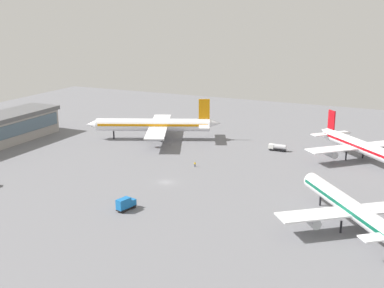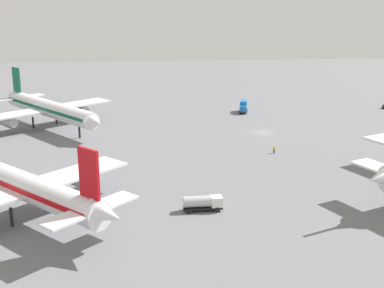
{
  "view_description": "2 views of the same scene",
  "coord_description": "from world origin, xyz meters",
  "px_view_note": "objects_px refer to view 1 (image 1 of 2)",
  "views": [
    {
      "loc": [
        126.37,
        66.93,
        50.1
      ],
      "look_at": [
        -25.61,
        -3.33,
        5.12
      ],
      "focal_mm": 47.49,
      "sensor_mm": 36.0,
      "label": 1
    },
    {
      "loc": [
        -126.46,
        30.1,
        34.19
      ],
      "look_at": [
        -18.81,
        19.76,
        2.99
      ],
      "focal_mm": 49.83,
      "sensor_mm": 36.0,
      "label": 2
    }
  ],
  "objects_px": {
    "airplane_taxiing": "(350,207)",
    "fuel_truck": "(277,147)",
    "airplane_at_gate": "(154,125)",
    "ground_crew_worker": "(195,164)",
    "catering_truck": "(126,204)",
    "airplane_distant": "(360,146)"
  },
  "relations": [
    {
      "from": "airplane_taxiing",
      "to": "fuel_truck",
      "type": "bearing_deg",
      "value": -8.61
    },
    {
      "from": "airplane_taxiing",
      "to": "fuel_truck",
      "type": "xyz_separation_m",
      "value": [
        -57.61,
        -33.18,
        -3.68
      ]
    },
    {
      "from": "catering_truck",
      "to": "airplane_at_gate",
      "type": "bearing_deg",
      "value": 36.5
    },
    {
      "from": "airplane_taxiing",
      "to": "airplane_distant",
      "type": "relative_size",
      "value": 1.03
    },
    {
      "from": "ground_crew_worker",
      "to": "airplane_at_gate",
      "type": "bearing_deg",
      "value": 55.02
    },
    {
      "from": "airplane_taxiing",
      "to": "airplane_at_gate",
      "type": "bearing_deg",
      "value": 18.2
    },
    {
      "from": "airplane_distant",
      "to": "ground_crew_worker",
      "type": "distance_m",
      "value": 56.09
    },
    {
      "from": "airplane_at_gate",
      "to": "fuel_truck",
      "type": "height_order",
      "value": "airplane_at_gate"
    },
    {
      "from": "fuel_truck",
      "to": "airplane_taxiing",
      "type": "bearing_deg",
      "value": 118.56
    },
    {
      "from": "catering_truck",
      "to": "airplane_distant",
      "type": "bearing_deg",
      "value": -21.42
    },
    {
      "from": "catering_truck",
      "to": "fuel_truck",
      "type": "distance_m",
      "value": 73.59
    },
    {
      "from": "catering_truck",
      "to": "airplane_taxiing",
      "type": "bearing_deg",
      "value": -62.6
    },
    {
      "from": "airplane_at_gate",
      "to": "airplane_distant",
      "type": "bearing_deg",
      "value": 158.72
    },
    {
      "from": "airplane_at_gate",
      "to": "ground_crew_worker",
      "type": "height_order",
      "value": "airplane_at_gate"
    },
    {
      "from": "airplane_at_gate",
      "to": "airplane_distant",
      "type": "xyz_separation_m",
      "value": [
        -3.13,
        77.03,
        -0.68
      ]
    },
    {
      "from": "airplane_at_gate",
      "to": "fuel_truck",
      "type": "bearing_deg",
      "value": 161.24
    },
    {
      "from": "airplane_taxiing",
      "to": "catering_truck",
      "type": "relative_size",
      "value": 6.51
    },
    {
      "from": "fuel_truck",
      "to": "catering_truck",
      "type": "bearing_deg",
      "value": 72.75
    },
    {
      "from": "ground_crew_worker",
      "to": "fuel_truck",
      "type": "bearing_deg",
      "value": -26.05
    },
    {
      "from": "airplane_at_gate",
      "to": "ground_crew_worker",
      "type": "relative_size",
      "value": 30.06
    },
    {
      "from": "catering_truck",
      "to": "fuel_truck",
      "type": "bearing_deg",
      "value": -2.37
    },
    {
      "from": "fuel_truck",
      "to": "ground_crew_worker",
      "type": "height_order",
      "value": "fuel_truck"
    }
  ]
}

